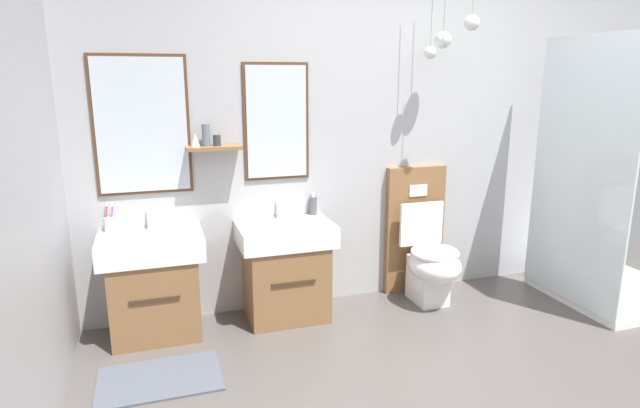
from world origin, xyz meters
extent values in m
cube|color=#A8A8AA|center=(0.00, 1.70, 1.28)|extent=(4.78, 0.12, 2.56)
cube|color=#4C301E|center=(-1.77, 1.64, 1.36)|extent=(0.60, 0.02, 0.89)
cube|color=silver|center=(-1.77, 1.63, 1.36)|extent=(0.56, 0.01, 0.85)
cube|color=#4C301E|center=(-0.89, 1.64, 1.36)|extent=(0.46, 0.02, 0.80)
cube|color=silver|center=(-0.89, 1.63, 1.36)|extent=(0.42, 0.01, 0.76)
cube|color=brown|center=(-1.33, 1.56, 1.21)|extent=(0.36, 0.14, 0.02)
cone|color=white|center=(-1.45, 1.57, 1.27)|extent=(0.05, 0.05, 0.09)
cylinder|color=slate|center=(-1.38, 1.58, 1.30)|extent=(0.05, 0.05, 0.14)
cylinder|color=#333338|center=(-1.31, 1.57, 1.26)|extent=(0.05, 0.05, 0.07)
sphere|color=silver|center=(0.26, 1.44, 1.92)|extent=(0.12, 0.12, 0.12)
sphere|color=silver|center=(0.34, 1.22, 2.01)|extent=(0.10, 0.10, 0.10)
sphere|color=silver|center=(0.16, 1.43, 1.83)|extent=(0.09, 0.09, 0.09)
cube|color=#474C56|center=(-1.77, 0.87, 0.01)|extent=(0.68, 0.44, 0.01)
cube|color=brown|center=(-1.77, 1.45, 0.27)|extent=(0.55, 0.44, 0.54)
cube|color=#3B2919|center=(-1.77, 1.22, 0.34)|extent=(0.30, 0.01, 0.02)
cube|color=white|center=(-1.77, 1.45, 0.61)|extent=(0.65, 0.47, 0.14)
cube|color=silver|center=(-1.77, 1.42, 0.67)|extent=(0.40, 0.26, 0.03)
cylinder|color=silver|center=(-1.77, 1.63, 0.74)|extent=(0.03, 0.03, 0.11)
cylinder|color=silver|center=(-1.77, 1.58, 0.79)|extent=(0.02, 0.11, 0.02)
cube|color=brown|center=(-0.89, 1.45, 0.27)|extent=(0.55, 0.44, 0.54)
cube|color=#3B2919|center=(-0.89, 1.22, 0.34)|extent=(0.30, 0.01, 0.02)
cube|color=white|center=(-0.89, 1.45, 0.61)|extent=(0.65, 0.47, 0.14)
cube|color=silver|center=(-0.89, 1.42, 0.67)|extent=(0.40, 0.26, 0.03)
cylinder|color=silver|center=(-0.89, 1.63, 0.74)|extent=(0.03, 0.03, 0.11)
cylinder|color=silver|center=(-0.89, 1.58, 0.79)|extent=(0.02, 0.11, 0.02)
cube|color=brown|center=(0.20, 1.63, 0.50)|extent=(0.48, 0.10, 1.00)
cube|color=silver|center=(0.20, 1.58, 0.82)|extent=(0.15, 0.01, 0.09)
cube|color=white|center=(0.20, 1.36, 0.17)|extent=(0.22, 0.30, 0.34)
ellipsoid|color=white|center=(0.20, 1.28, 0.32)|extent=(0.37, 0.46, 0.24)
torus|color=white|center=(0.20, 1.28, 0.42)|extent=(0.35, 0.35, 0.04)
cube|color=white|center=(0.20, 1.50, 0.57)|extent=(0.35, 0.03, 0.33)
cylinder|color=silver|center=(-2.02, 1.60, 0.73)|extent=(0.07, 0.07, 0.09)
cylinder|color=purple|center=(-2.00, 1.61, 0.79)|extent=(0.03, 0.03, 0.16)
cube|color=white|center=(-1.99, 1.60, 0.87)|extent=(0.02, 0.02, 0.03)
cylinder|color=#DB3847|center=(-2.04, 1.60, 0.79)|extent=(0.03, 0.04, 0.16)
cube|color=white|center=(-2.03, 1.62, 0.87)|extent=(0.02, 0.02, 0.03)
cylinder|color=#4C4C51|center=(-0.64, 1.61, 0.75)|extent=(0.06, 0.06, 0.13)
cylinder|color=silver|center=(-0.64, 1.61, 0.84)|extent=(0.02, 0.02, 0.04)
cube|color=white|center=(1.67, 0.99, 0.03)|extent=(1.03, 0.92, 0.05)
cube|color=silver|center=(1.15, 0.99, 1.00)|extent=(0.02, 0.92, 1.90)
camera|label=1|loc=(-1.73, -1.95, 1.67)|focal=29.69mm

